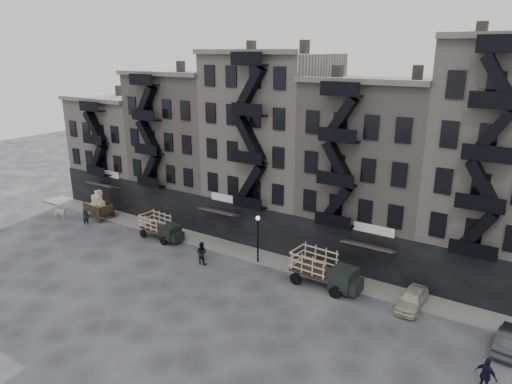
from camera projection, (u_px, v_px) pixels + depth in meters
The scene contains 17 objects.
ground at pixel (211, 266), 38.20m from camera, with size 140.00×140.00×0.00m, color #38383A.
sidewalk at pixel (237, 250), 41.18m from camera, with size 55.00×2.50×0.15m, color slate.
building_west at pixel (129, 149), 54.68m from camera, with size 10.00×11.35×13.20m.
building_midwest at pixel (193, 146), 49.04m from camera, with size 10.00×11.35×16.20m.
building_center at pixel (272, 147), 43.55m from camera, with size 10.00×11.35×18.20m.
building_mideast at pixel (373, 171), 38.65m from camera, with size 10.00×11.35×16.20m.
building_east at pixel (509, 170), 33.01m from camera, with size 10.00×11.35×19.20m.
lamp_post at pixel (258, 233), 37.90m from camera, with size 0.36×0.36×4.28m.
horse at pixel (60, 213), 48.33m from camera, with size 0.82×1.80×1.52m, color silver.
wagon at pixel (97, 203), 48.84m from camera, with size 3.71×2.33×2.95m.
stake_truck_west at pixel (161, 226), 43.40m from camera, with size 4.78×2.24×2.33m.
stake_truck_east at pixel (324, 268), 34.49m from camera, with size 5.56×2.58×2.72m.
car_east at pixel (412, 299), 31.87m from camera, with size 1.58×3.92×1.34m, color #B1AE9F.
car_far at pixel (511, 340), 27.36m from camera, with size 1.41×4.05×1.34m, color #252527.
pedestrian_west at pixel (86, 218), 46.85m from camera, with size 0.59×0.39×1.63m, color black.
pedestrian_mid at pixel (202, 253), 38.37m from camera, with size 0.97×0.76×1.99m, color black.
policeman at pixel (486, 375), 23.89m from camera, with size 1.18×0.49×2.02m, color black.
Camera 1 is at (22.00, -27.00, 17.30)m, focal length 32.00 mm.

